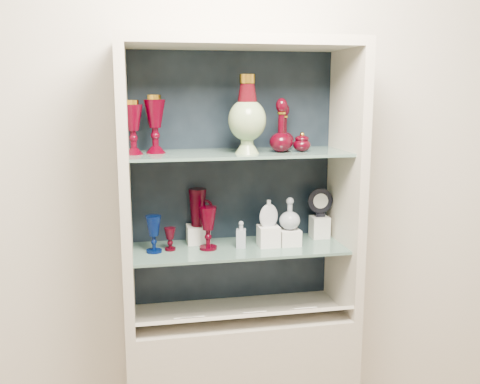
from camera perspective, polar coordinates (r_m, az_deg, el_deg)
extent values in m
cube|color=beige|center=(2.49, -0.98, 3.20)|extent=(3.50, 0.02, 2.80)
cube|color=black|center=(2.47, -0.85, 1.39)|extent=(0.98, 0.02, 1.15)
cube|color=#BEB4A1|center=(2.24, -12.12, 0.18)|extent=(0.04, 0.40, 1.15)
cube|color=#BEB4A1|center=(2.42, 11.22, 0.99)|extent=(0.04, 0.40, 1.15)
cube|color=#BEB4A1|center=(2.25, 0.00, 15.67)|extent=(1.00, 0.40, 0.04)
cube|color=slate|center=(2.37, -0.09, -6.00)|extent=(0.92, 0.34, 0.01)
cube|color=slate|center=(2.28, -0.10, 4.14)|extent=(0.92, 0.34, 0.01)
cube|color=#BEB4A1|center=(2.34, 0.53, -13.11)|extent=(0.92, 0.17, 0.09)
cube|color=white|center=(2.40, 6.80, -12.21)|extent=(0.10, 0.06, 0.03)
cube|color=white|center=(2.30, -5.18, -13.16)|extent=(0.10, 0.06, 0.03)
cube|color=white|center=(2.34, 1.46, -12.70)|extent=(0.10, 0.06, 0.03)
cube|color=white|center=(2.30, -5.82, -13.20)|extent=(0.10, 0.06, 0.03)
cube|color=silver|center=(2.43, -4.49, -4.50)|extent=(0.10, 0.10, 0.08)
cube|color=silver|center=(2.37, 3.05, -4.71)|extent=(0.09, 0.09, 0.09)
cube|color=silver|center=(2.40, 5.29, -4.81)|extent=(0.09, 0.09, 0.07)
cube|color=silver|center=(2.53, 8.48, -3.70)|extent=(0.08, 0.08, 0.10)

